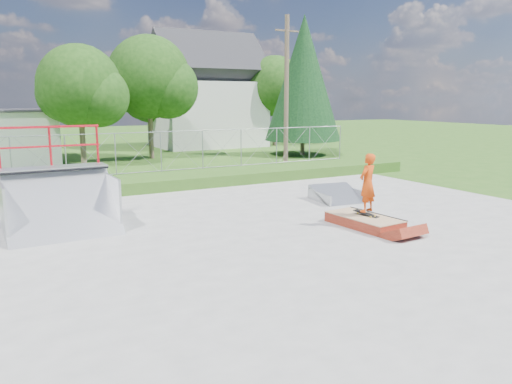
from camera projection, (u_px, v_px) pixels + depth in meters
The scene contains 16 objects.
ground at pixel (288, 240), 13.32m from camera, with size 120.00×120.00×0.00m, color #2E5A19.
concrete_pad at pixel (288, 239), 13.32m from camera, with size 20.00×16.00×0.04m, color gray.
grass_berm at pixel (169, 181), 21.45m from camera, with size 24.00×3.00×0.50m, color #2E5A19.
grind_box at pixel (364, 222), 14.58m from camera, with size 1.27×2.35×0.34m.
quarter_pipe at pixel (59, 182), 13.72m from camera, with size 2.93×2.48×2.93m, color #B0B2B8, non-canonical shape.
flat_bank_ramp at pixel (339, 195), 18.26m from camera, with size 1.64×1.75×0.50m, color #B0B2B8, non-canonical shape.
skateboard at pixel (366, 214), 14.61m from camera, with size 0.22×0.80×0.02m, color black.
skater at pixel (367, 185), 14.46m from camera, with size 0.62×0.41×1.71m, color #DB430E.
chain_link_fence at pixel (161, 152), 22.10m from camera, with size 20.00×0.06×1.80m, color gray, non-canonical shape.
gable_house at pixel (207, 97), 39.27m from camera, with size 8.40×6.08×8.94m.
utility_pole at pixel (286, 93), 26.48m from camera, with size 0.24×0.24×8.00m, color brown.
tree_left_near at pixel (85, 89), 27.05m from camera, with size 4.76×4.48×6.65m.
tree_center at pixel (154, 80), 30.80m from camera, with size 5.44×5.12×7.60m.
tree_right_far at pixel (279, 88), 39.77m from camera, with size 5.10×4.80×7.12m.
tree_back_mid at pixel (153, 100), 39.10m from camera, with size 4.08×3.84×5.70m.
conifer_tree at pixel (304, 78), 32.73m from camera, with size 5.04×5.04×9.10m.
Camera 1 is at (-6.99, -10.84, 3.69)m, focal length 35.00 mm.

